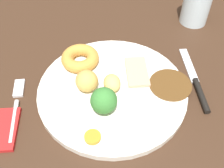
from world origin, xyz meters
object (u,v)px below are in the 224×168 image
broccoli_floret (104,101)px  knife (196,83)px  roast_potato_right (112,82)px  dinner_plate (112,90)px  roast_potato_left (87,81)px  yorkshire_pudding (80,58)px  meat_slice_main (137,72)px  fork (16,107)px  water_glass (196,6)px  carrot_coin_front (93,137)px

broccoli_floret → knife: bearing=10.5°
roast_potato_right → dinner_plate: bearing=30.2°
roast_potato_left → knife: (22.46, -2.71, -3.04)cm
dinner_plate → yorkshire_pudding: yorkshire_pudding is taller
dinner_plate → meat_slice_main: bearing=24.9°
fork → water_glass: bearing=-61.1°
meat_slice_main → yorkshire_pudding: size_ratio=1.02×
water_glass → carrot_coin_front: bearing=-136.6°
fork → water_glass: water_glass is taller
knife → water_glass: 23.22cm
carrot_coin_front → broccoli_floret: 6.58cm
meat_slice_main → broccoli_floret: bearing=-135.9°
carrot_coin_front → broccoli_floret: bearing=59.0°
roast_potato_left → carrot_coin_front: 11.66cm
water_glass → roast_potato_left: bearing=-149.0°
carrot_coin_front → knife: bearing=20.6°
roast_potato_left → water_glass: size_ratio=0.53×
dinner_plate → yorkshire_pudding: size_ratio=3.69×
carrot_coin_front → water_glass: (31.75, 30.05, 2.73)cm
dinner_plate → yorkshire_pudding: (-5.21, 8.42, 2.01)cm
meat_slice_main → roast_potato_right: 6.73cm
roast_potato_right → fork: size_ratio=0.27×
roast_potato_right → carrot_coin_front: roast_potato_right is taller
roast_potato_right → knife: bearing=-5.9°
dinner_plate → water_glass: (26.03, 19.42, 3.76)cm
dinner_plate → carrot_coin_front: bearing=-118.3°
broccoli_floret → knife: size_ratio=0.32×
meat_slice_main → water_glass: water_glass is taller
meat_slice_main → carrot_coin_front: bearing=-131.1°
roast_potato_left → broccoli_floret: size_ratio=0.80×
broccoli_floret → knife: 21.10cm
dinner_plate → meat_slice_main: (5.95, 2.77, 1.10)cm
meat_slice_main → fork: (-25.03, -2.83, -1.41)cm
yorkshire_pudding → roast_potato_left: bearing=-87.3°
roast_potato_left → broccoli_floret: 6.94cm
roast_potato_left → dinner_plate: bearing=-10.1°
meat_slice_main → roast_potato_left: bearing=-170.0°
meat_slice_main → roast_potato_left: size_ratio=1.77×
broccoli_floret → yorkshire_pudding: bearing=100.1°
carrot_coin_front → meat_slice_main: bearing=48.9°
yorkshire_pudding → knife: bearing=-24.2°
yorkshire_pudding → roast_potato_left: (0.36, -7.56, 0.78)cm
fork → roast_potato_right: bearing=-84.3°
meat_slice_main → carrot_coin_front: (-11.67, -13.40, -0.07)cm
meat_slice_main → water_glass: (20.08, 16.65, 2.66)cm
carrot_coin_front → fork: carrot_coin_front is taller
knife → meat_slice_main: bearing=76.0°
knife → water_glass: (8.43, 21.26, 4.01)cm
dinner_plate → meat_slice_main: 6.66cm
roast_potato_left → carrot_coin_front: size_ratio=1.61×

